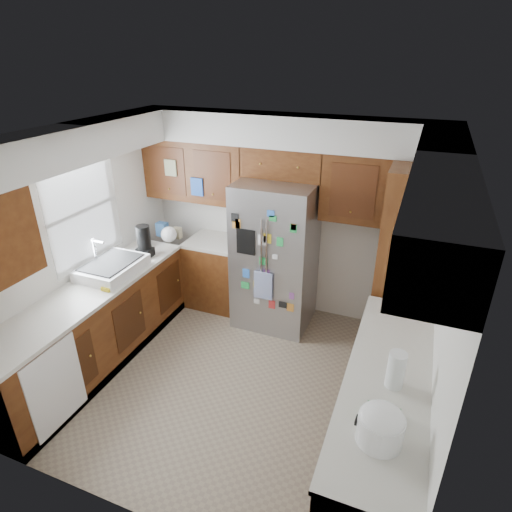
{
  "coord_description": "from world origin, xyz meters",
  "views": [
    {
      "loc": [
        1.49,
        -3.16,
        3.13
      ],
      "look_at": [
        0.09,
        0.35,
        1.3
      ],
      "focal_mm": 30.0,
      "sensor_mm": 36.0,
      "label": 1
    }
  ],
  "objects_px": {
    "pantry": "(408,266)",
    "fridge": "(275,256)",
    "rice_cooker": "(381,425)",
    "paper_towel": "(396,370)"
  },
  "relations": [
    {
      "from": "rice_cooker",
      "to": "paper_towel",
      "type": "xyz_separation_m",
      "value": [
        0.04,
        0.54,
        0.01
      ]
    },
    {
      "from": "pantry",
      "to": "fridge",
      "type": "bearing_deg",
      "value": 177.94
    },
    {
      "from": "rice_cooker",
      "to": "pantry",
      "type": "bearing_deg",
      "value": 89.99
    },
    {
      "from": "pantry",
      "to": "rice_cooker",
      "type": "height_order",
      "value": "pantry"
    },
    {
      "from": "pantry",
      "to": "rice_cooker",
      "type": "distance_m",
      "value": 2.26
    },
    {
      "from": "pantry",
      "to": "paper_towel",
      "type": "relative_size",
      "value": 7.48
    },
    {
      "from": "rice_cooker",
      "to": "fridge",
      "type": "bearing_deg",
      "value": 122.98
    },
    {
      "from": "fridge",
      "to": "paper_towel",
      "type": "height_order",
      "value": "fridge"
    },
    {
      "from": "fridge",
      "to": "rice_cooker",
      "type": "bearing_deg",
      "value": -57.02
    },
    {
      "from": "pantry",
      "to": "rice_cooker",
      "type": "bearing_deg",
      "value": -90.01
    }
  ]
}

